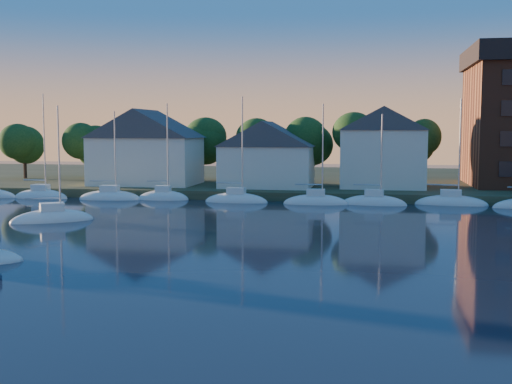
% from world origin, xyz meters
% --- Properties ---
extents(ground, '(260.00, 260.00, 0.00)m').
position_xyz_m(ground, '(0.00, 0.00, 0.00)').
color(ground, black).
rests_on(ground, ground).
extents(shoreline_land, '(160.00, 50.00, 2.00)m').
position_xyz_m(shoreline_land, '(0.00, 75.00, 0.00)').
color(shoreline_land, '#2D3720').
rests_on(shoreline_land, ground).
extents(wooden_dock, '(120.00, 3.00, 1.00)m').
position_xyz_m(wooden_dock, '(0.00, 52.00, 0.00)').
color(wooden_dock, brown).
rests_on(wooden_dock, ground).
extents(clubhouse_west, '(13.65, 9.45, 9.64)m').
position_xyz_m(clubhouse_west, '(-22.00, 58.00, 5.93)').
color(clubhouse_west, white).
rests_on(clubhouse_west, shoreline_land).
extents(clubhouse_centre, '(11.55, 8.40, 8.08)m').
position_xyz_m(clubhouse_centre, '(-6.00, 57.00, 5.13)').
color(clubhouse_centre, white).
rests_on(clubhouse_centre, shoreline_land).
extents(clubhouse_east, '(10.50, 8.40, 9.80)m').
position_xyz_m(clubhouse_east, '(8.00, 59.00, 6.00)').
color(clubhouse_east, white).
rests_on(clubhouse_east, shoreline_land).
extents(tree_line, '(93.40, 5.40, 8.90)m').
position_xyz_m(tree_line, '(2.00, 63.00, 7.18)').
color(tree_line, '#342117').
rests_on(tree_line, shoreline_land).
extents(moored_fleet, '(95.50, 2.40, 12.05)m').
position_xyz_m(moored_fleet, '(4.00, 49.00, 0.10)').
color(moored_fleet, silver).
rests_on(moored_fleet, ground).
extents(drifting_sailboat_left, '(7.24, 5.99, 11.26)m').
position_xyz_m(drifting_sailboat_left, '(-20.91, 30.83, 0.10)').
color(drifting_sailboat_left, silver).
rests_on(drifting_sailboat_left, ground).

